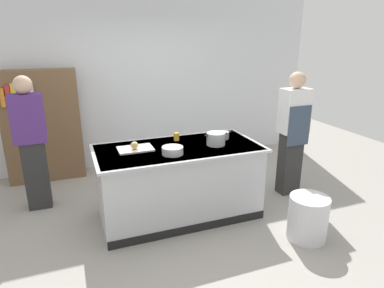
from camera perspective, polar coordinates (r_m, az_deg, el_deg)
The scene contains 13 objects.
ground_plane at distance 4.35m, azimuth -2.20°, elevation -11.87°, with size 10.00×10.00×0.00m, color #9E9991.
back_wall at distance 5.84m, azimuth -9.11°, elevation 11.27°, with size 6.40×0.12×3.00m, color silver.
counter_island at distance 4.13m, azimuth -2.27°, elevation -6.27°, with size 1.98×0.98×0.90m.
cutting_board at distance 3.94m, azimuth -9.64°, elevation -0.81°, with size 0.40×0.28×0.02m, color silver.
onion at distance 3.88m, azimuth -9.80°, elevation -0.24°, with size 0.09×0.09×0.09m, color tan.
stock_pot at distance 4.05m, azimuth 4.10°, elevation 0.90°, with size 0.29×0.23×0.15m.
sauce_pan at distance 4.31m, azimuth 5.27°, elevation 1.51°, with size 0.23×0.16×0.09m.
mixing_bowl at distance 3.73m, azimuth -3.34°, elevation -1.12°, with size 0.24×0.24×0.09m, color #B7BABF.
juice_cup at distance 4.22m, azimuth -2.66°, elevation 1.27°, with size 0.07×0.07×0.10m, color yellow.
trash_bin at distance 3.98m, azimuth 19.15°, elevation -11.82°, with size 0.43×0.43×0.50m, color silver.
person_chef at distance 4.78m, azimuth 16.81°, elevation 2.07°, with size 0.38×0.25×1.72m.
person_guest at distance 4.62m, azimuth -25.73°, elevation 0.46°, with size 0.38×0.24×1.72m.
bookshelf at distance 5.55m, azimuth -24.15°, elevation 2.75°, with size 1.10×0.31×1.70m.
Camera 1 is at (-1.18, -3.58, 2.16)m, focal length 31.25 mm.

